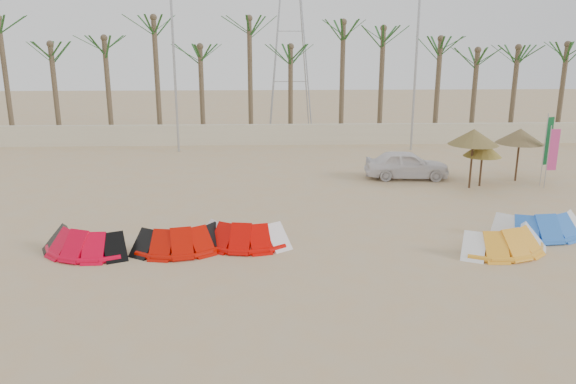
{
  "coord_description": "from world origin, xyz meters",
  "views": [
    {
      "loc": [
        -0.73,
        -13.17,
        6.62
      ],
      "look_at": [
        0.0,
        6.0,
        1.3
      ],
      "focal_mm": 35.0,
      "sensor_mm": 36.0,
      "label": 1
    }
  ],
  "objects_px": {
    "kite_red_left": "(86,239)",
    "kite_red_mid": "(182,236)",
    "parasol_right": "(520,136)",
    "car": "(407,164)",
    "kite_blue": "(536,222)",
    "kite_red_right": "(243,232)",
    "kite_orange": "(502,238)",
    "parasol_left": "(483,149)",
    "parasol_mid": "(474,137)"
  },
  "relations": [
    {
      "from": "kite_red_right",
      "to": "parasol_left",
      "type": "bearing_deg",
      "value": 33.92
    },
    {
      "from": "kite_red_left",
      "to": "kite_red_right",
      "type": "distance_m",
      "value": 5.0
    },
    {
      "from": "kite_orange",
      "to": "parasol_left",
      "type": "bearing_deg",
      "value": 74.09
    },
    {
      "from": "car",
      "to": "parasol_right",
      "type": "bearing_deg",
      "value": -93.74
    },
    {
      "from": "parasol_left",
      "to": "kite_orange",
      "type": "bearing_deg",
      "value": -105.91
    },
    {
      "from": "parasol_mid",
      "to": "kite_orange",
      "type": "bearing_deg",
      "value": -102.35
    },
    {
      "from": "kite_red_left",
      "to": "parasol_right",
      "type": "distance_m",
      "value": 19.62
    },
    {
      "from": "car",
      "to": "kite_red_left",
      "type": "bearing_deg",
      "value": 130.11
    },
    {
      "from": "kite_red_left",
      "to": "kite_red_mid",
      "type": "xyz_separation_m",
      "value": [
        3.03,
        0.13,
        0.0
      ]
    },
    {
      "from": "kite_orange",
      "to": "parasol_left",
      "type": "relative_size",
      "value": 1.65
    },
    {
      "from": "parasol_right",
      "to": "car",
      "type": "xyz_separation_m",
      "value": [
        -5.1,
        0.68,
        -1.47
      ]
    },
    {
      "from": "kite_red_left",
      "to": "parasol_left",
      "type": "relative_size",
      "value": 1.6
    },
    {
      "from": "parasol_left",
      "to": "parasol_right",
      "type": "xyz_separation_m",
      "value": [
        2.06,
        0.88,
        0.42
      ]
    },
    {
      "from": "kite_red_left",
      "to": "car",
      "type": "distance_m",
      "value": 15.51
    },
    {
      "from": "kite_red_mid",
      "to": "kite_red_right",
      "type": "bearing_deg",
      "value": 10.51
    },
    {
      "from": "parasol_left",
      "to": "parasol_right",
      "type": "relative_size",
      "value": 0.83
    },
    {
      "from": "kite_orange",
      "to": "parasol_right",
      "type": "relative_size",
      "value": 1.38
    },
    {
      "from": "parasol_mid",
      "to": "parasol_right",
      "type": "xyz_separation_m",
      "value": [
        2.66,
        1.23,
        -0.19
      ]
    },
    {
      "from": "parasol_left",
      "to": "car",
      "type": "bearing_deg",
      "value": 152.73
    },
    {
      "from": "kite_blue",
      "to": "kite_red_right",
      "type": "bearing_deg",
      "value": -176.39
    },
    {
      "from": "parasol_left",
      "to": "car",
      "type": "xyz_separation_m",
      "value": [
        -3.04,
        1.57,
        -1.05
      ]
    },
    {
      "from": "kite_red_mid",
      "to": "parasol_right",
      "type": "height_order",
      "value": "parasol_right"
    },
    {
      "from": "car",
      "to": "parasol_mid",
      "type": "bearing_deg",
      "value": -124.24
    },
    {
      "from": "kite_blue",
      "to": "kite_red_mid",
      "type": "bearing_deg",
      "value": -175.27
    },
    {
      "from": "parasol_mid",
      "to": "kite_red_right",
      "type": "bearing_deg",
      "value": -145.85
    },
    {
      "from": "kite_blue",
      "to": "parasol_mid",
      "type": "xyz_separation_m",
      "value": [
        -0.16,
        6.13,
        1.92
      ]
    },
    {
      "from": "kite_red_right",
      "to": "kite_red_mid",
      "type": "bearing_deg",
      "value": -169.49
    },
    {
      "from": "kite_red_left",
      "to": "kite_red_mid",
      "type": "height_order",
      "value": "same"
    },
    {
      "from": "kite_red_right",
      "to": "car",
      "type": "height_order",
      "value": "car"
    },
    {
      "from": "kite_red_left",
      "to": "kite_red_mid",
      "type": "bearing_deg",
      "value": 2.37
    },
    {
      "from": "kite_blue",
      "to": "parasol_right",
      "type": "height_order",
      "value": "parasol_right"
    },
    {
      "from": "kite_blue",
      "to": "parasol_mid",
      "type": "distance_m",
      "value": 6.42
    },
    {
      "from": "kite_red_right",
      "to": "car",
      "type": "relative_size",
      "value": 0.8
    },
    {
      "from": "kite_orange",
      "to": "parasol_mid",
      "type": "relative_size",
      "value": 1.28
    },
    {
      "from": "parasol_right",
      "to": "kite_red_left",
      "type": "bearing_deg",
      "value": -154.28
    },
    {
      "from": "kite_red_right",
      "to": "car",
      "type": "distance_m",
      "value": 11.5
    },
    {
      "from": "parasol_left",
      "to": "kite_red_mid",
      "type": "bearing_deg",
      "value": -149.17
    },
    {
      "from": "parasol_right",
      "to": "parasol_mid",
      "type": "bearing_deg",
      "value": -155.19
    },
    {
      "from": "parasol_mid",
      "to": "parasol_right",
      "type": "bearing_deg",
      "value": 24.81
    },
    {
      "from": "parasol_mid",
      "to": "car",
      "type": "distance_m",
      "value": 3.51
    },
    {
      "from": "parasol_mid",
      "to": "kite_blue",
      "type": "bearing_deg",
      "value": -88.53
    },
    {
      "from": "kite_red_right",
      "to": "parasol_right",
      "type": "xyz_separation_m",
      "value": [
        12.64,
        8.0,
        1.73
      ]
    },
    {
      "from": "kite_red_right",
      "to": "parasol_mid",
      "type": "height_order",
      "value": "parasol_mid"
    },
    {
      "from": "kite_orange",
      "to": "car",
      "type": "distance_m",
      "value": 9.58
    },
    {
      "from": "parasol_right",
      "to": "kite_red_right",
      "type": "bearing_deg",
      "value": -147.67
    },
    {
      "from": "parasol_left",
      "to": "parasol_mid",
      "type": "height_order",
      "value": "parasol_mid"
    },
    {
      "from": "kite_red_mid",
      "to": "kite_red_right",
      "type": "height_order",
      "value": "same"
    },
    {
      "from": "kite_red_left",
      "to": "kite_red_mid",
      "type": "distance_m",
      "value": 3.03
    },
    {
      "from": "kite_blue",
      "to": "car",
      "type": "xyz_separation_m",
      "value": [
        -2.59,
        8.04,
        0.26
      ]
    },
    {
      "from": "kite_red_right",
      "to": "kite_blue",
      "type": "relative_size",
      "value": 0.91
    }
  ]
}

